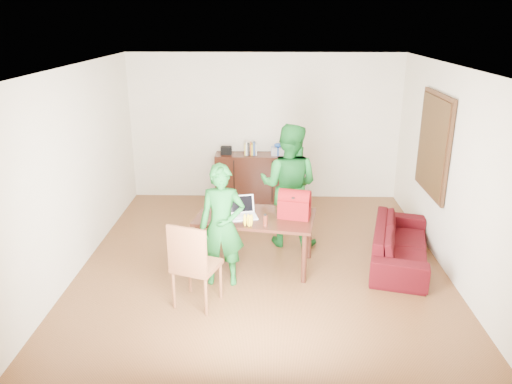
{
  "coord_description": "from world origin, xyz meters",
  "views": [
    {
      "loc": [
        0.07,
        -6.37,
        3.28
      ],
      "look_at": [
        -0.09,
        0.1,
        1.01
      ],
      "focal_mm": 35.0,
      "sensor_mm": 36.0,
      "label": 1
    }
  ],
  "objects_px": {
    "table": "(256,222)",
    "person_near": "(222,226)",
    "chair": "(197,280)",
    "person_far": "(289,186)",
    "bottle": "(265,220)",
    "sofa": "(400,243)",
    "laptop": "(243,214)",
    "red_bag": "(294,207)"
  },
  "relations": [
    {
      "from": "bottle",
      "to": "sofa",
      "type": "xyz_separation_m",
      "value": [
        1.91,
        0.52,
        -0.55
      ]
    },
    {
      "from": "chair",
      "to": "person_far",
      "type": "bearing_deg",
      "value": 76.56
    },
    {
      "from": "chair",
      "to": "laptop",
      "type": "bearing_deg",
      "value": 81.69
    },
    {
      "from": "red_bag",
      "to": "table",
      "type": "bearing_deg",
      "value": -170.57
    },
    {
      "from": "bottle",
      "to": "laptop",
      "type": "bearing_deg",
      "value": 137.24
    },
    {
      "from": "table",
      "to": "sofa",
      "type": "bearing_deg",
      "value": 14.45
    },
    {
      "from": "person_near",
      "to": "laptop",
      "type": "xyz_separation_m",
      "value": [
        0.24,
        0.42,
        -0.01
      ]
    },
    {
      "from": "red_bag",
      "to": "sofa",
      "type": "xyz_separation_m",
      "value": [
        1.52,
        0.21,
        -0.62
      ]
    },
    {
      "from": "chair",
      "to": "bottle",
      "type": "height_order",
      "value": "chair"
    },
    {
      "from": "table",
      "to": "red_bag",
      "type": "height_order",
      "value": "red_bag"
    },
    {
      "from": "table",
      "to": "laptop",
      "type": "height_order",
      "value": "laptop"
    },
    {
      "from": "bottle",
      "to": "red_bag",
      "type": "bearing_deg",
      "value": 38.09
    },
    {
      "from": "person_near",
      "to": "laptop",
      "type": "bearing_deg",
      "value": 59.96
    },
    {
      "from": "table",
      "to": "bottle",
      "type": "height_order",
      "value": "bottle"
    },
    {
      "from": "red_bag",
      "to": "sofa",
      "type": "distance_m",
      "value": 1.66
    },
    {
      "from": "sofa",
      "to": "red_bag",
      "type": "bearing_deg",
      "value": 112.52
    },
    {
      "from": "person_near",
      "to": "red_bag",
      "type": "xyz_separation_m",
      "value": [
        0.93,
        0.45,
        0.1
      ]
    },
    {
      "from": "sofa",
      "to": "laptop",
      "type": "bearing_deg",
      "value": 110.74
    },
    {
      "from": "red_bag",
      "to": "person_far",
      "type": "bearing_deg",
      "value": 107.3
    },
    {
      "from": "sofa",
      "to": "person_far",
      "type": "bearing_deg",
      "value": 84.91
    },
    {
      "from": "table",
      "to": "red_bag",
      "type": "xyz_separation_m",
      "value": [
        0.52,
        -0.04,
        0.24
      ]
    },
    {
      "from": "person_far",
      "to": "person_near",
      "type": "bearing_deg",
      "value": 70.48
    },
    {
      "from": "person_near",
      "to": "person_far",
      "type": "relative_size",
      "value": 0.86
    },
    {
      "from": "chair",
      "to": "red_bag",
      "type": "xyz_separation_m",
      "value": [
        1.2,
        0.99,
        0.58
      ]
    },
    {
      "from": "person_far",
      "to": "bottle",
      "type": "bearing_deg",
      "value": 88.93
    },
    {
      "from": "person_near",
      "to": "red_bag",
      "type": "bearing_deg",
      "value": 25.62
    },
    {
      "from": "person_near",
      "to": "bottle",
      "type": "distance_m",
      "value": 0.56
    },
    {
      "from": "person_near",
      "to": "bottle",
      "type": "height_order",
      "value": "person_near"
    },
    {
      "from": "red_bag",
      "to": "sofa",
      "type": "relative_size",
      "value": 0.22
    },
    {
      "from": "chair",
      "to": "person_near",
      "type": "relative_size",
      "value": 0.68
    },
    {
      "from": "chair",
      "to": "sofa",
      "type": "bearing_deg",
      "value": 43.48
    },
    {
      "from": "person_near",
      "to": "red_bag",
      "type": "distance_m",
      "value": 1.04
    },
    {
      "from": "person_near",
      "to": "laptop",
      "type": "height_order",
      "value": "person_near"
    },
    {
      "from": "table",
      "to": "person_near",
      "type": "distance_m",
      "value": 0.65
    },
    {
      "from": "bottle",
      "to": "table",
      "type": "bearing_deg",
      "value": 111.21
    },
    {
      "from": "table",
      "to": "person_far",
      "type": "xyz_separation_m",
      "value": [
        0.47,
        0.74,
        0.28
      ]
    },
    {
      "from": "bottle",
      "to": "sofa",
      "type": "relative_size",
      "value": 0.09
    },
    {
      "from": "laptop",
      "to": "red_bag",
      "type": "height_order",
      "value": "red_bag"
    },
    {
      "from": "laptop",
      "to": "bottle",
      "type": "xyz_separation_m",
      "value": [
        0.3,
        -0.28,
        0.04
      ]
    },
    {
      "from": "chair",
      "to": "bottle",
      "type": "distance_m",
      "value": 1.17
    },
    {
      "from": "laptop",
      "to": "sofa",
      "type": "distance_m",
      "value": 2.28
    },
    {
      "from": "person_far",
      "to": "red_bag",
      "type": "bearing_deg",
      "value": 110.06
    }
  ]
}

